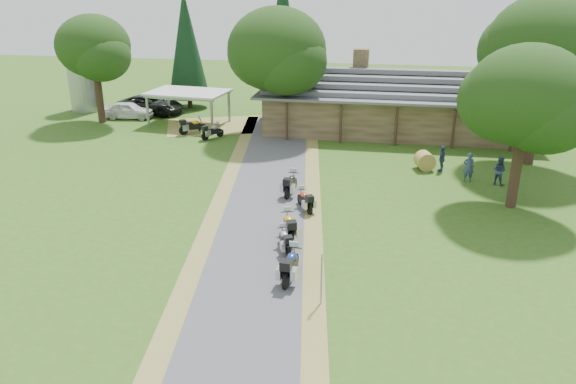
% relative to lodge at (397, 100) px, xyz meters
% --- Properties ---
extents(ground, '(120.00, 120.00, 0.00)m').
position_rel_lodge_xyz_m(ground, '(-6.00, -24.00, -2.45)').
color(ground, '#2E5A19').
rests_on(ground, ground).
extents(driveway, '(51.95, 51.95, 0.00)m').
position_rel_lodge_xyz_m(driveway, '(-6.50, -20.00, -2.45)').
color(driveway, '#49494C').
rests_on(driveway, ground).
extents(lodge, '(21.40, 9.40, 4.90)m').
position_rel_lodge_xyz_m(lodge, '(0.00, 0.00, 0.00)').
color(lodge, brown).
rests_on(lodge, ground).
extents(silo, '(3.00, 3.00, 5.92)m').
position_rel_lodge_xyz_m(silo, '(-27.88, 2.45, 0.51)').
color(silo, gray).
rests_on(silo, ground).
extents(carport, '(6.73, 4.88, 2.73)m').
position_rel_lodge_xyz_m(carport, '(-16.89, -0.94, -1.09)').
color(carport, silver).
rests_on(carport, ground).
extents(car_white_sedan, '(2.82, 5.65, 1.82)m').
position_rel_lodge_xyz_m(car_white_sedan, '(-22.72, -0.02, -1.54)').
color(car_white_sedan, white).
rests_on(car_white_sedan, ground).
extents(car_dark_suv, '(3.48, 6.69, 2.45)m').
position_rel_lodge_xyz_m(car_dark_suv, '(-21.51, 1.99, -1.22)').
color(car_dark_suv, black).
rests_on(car_dark_suv, ground).
extents(motorcycle_row_a, '(0.80, 2.08, 1.39)m').
position_rel_lodge_xyz_m(motorcycle_row_a, '(-4.21, -24.75, -1.75)').
color(motorcycle_row_a, navy).
rests_on(motorcycle_row_a, ground).
extents(motorcycle_row_b, '(1.16, 1.75, 1.14)m').
position_rel_lodge_xyz_m(motorcycle_row_b, '(-4.88, -22.32, -1.88)').
color(motorcycle_row_b, '#B0B1B8').
rests_on(motorcycle_row_b, ground).
extents(motorcycle_row_c, '(1.25, 2.08, 1.35)m').
position_rel_lodge_xyz_m(motorcycle_row_c, '(-4.93, -21.00, -1.77)').
color(motorcycle_row_c, orange).
rests_on(motorcycle_row_c, ground).
extents(motorcycle_row_d, '(1.34, 1.77, 1.17)m').
position_rel_lodge_xyz_m(motorcycle_row_d, '(-4.71, -17.46, -1.86)').
color(motorcycle_row_d, red).
rests_on(motorcycle_row_d, ground).
extents(motorcycle_row_e, '(0.82, 2.02, 1.35)m').
position_rel_lodge_xyz_m(motorcycle_row_e, '(-5.82, -15.36, -1.78)').
color(motorcycle_row_e, black).
rests_on(motorcycle_row_e, ground).
extents(motorcycle_carport_a, '(1.97, 1.75, 1.37)m').
position_rel_lodge_xyz_m(motorcycle_carport_a, '(-15.58, -3.88, -1.77)').
color(motorcycle_carport_a, '#EBBF04').
rests_on(motorcycle_carport_a, ground).
extents(motorcycle_carport_b, '(1.53, 1.81, 1.24)m').
position_rel_lodge_xyz_m(motorcycle_carport_b, '(-13.65, -4.96, -1.83)').
color(motorcycle_carport_b, slate).
rests_on(motorcycle_carport_b, ground).
extents(person_a, '(0.61, 0.44, 2.10)m').
position_rel_lodge_xyz_m(person_a, '(4.28, -11.40, -1.40)').
color(person_a, navy).
rests_on(person_a, ground).
extents(person_b, '(0.70, 0.66, 2.01)m').
position_rel_lodge_xyz_m(person_b, '(5.99, -11.66, -1.44)').
color(person_b, navy).
rests_on(person_b, ground).
extents(person_c, '(0.56, 0.65, 1.94)m').
position_rel_lodge_xyz_m(person_c, '(2.86, -9.79, -1.48)').
color(person_c, navy).
rests_on(person_c, ground).
extents(hay_bale, '(1.39, 1.32, 1.16)m').
position_rel_lodge_xyz_m(hay_bale, '(1.84, -9.60, -1.87)').
color(hay_bale, olive).
rests_on(hay_bale, ground).
extents(sign_post, '(0.38, 0.06, 2.11)m').
position_rel_lodge_xyz_m(sign_post, '(-2.76, -26.43, -1.40)').
color(sign_post, gray).
rests_on(sign_post, ground).
extents(oak_lodge_left, '(7.30, 7.30, 10.50)m').
position_rel_lodge_xyz_m(oak_lodge_left, '(-8.99, -3.14, 2.80)').
color(oak_lodge_left, '#173710').
rests_on(oak_lodge_left, ground).
extents(oak_lodge_right, '(7.27, 7.27, 12.32)m').
position_rel_lodge_xyz_m(oak_lodge_right, '(8.64, -7.17, 3.71)').
color(oak_lodge_right, '#173710').
rests_on(oak_lodge_right, ground).
extents(oak_driveway, '(6.08, 6.08, 9.66)m').
position_rel_lodge_xyz_m(oak_driveway, '(6.12, -15.10, 2.38)').
color(oak_driveway, '#173710').
rests_on(oak_driveway, ground).
extents(oak_silo, '(5.93, 5.93, 10.14)m').
position_rel_lodge_xyz_m(oak_silo, '(-24.36, -1.70, 2.62)').
color(oak_silo, '#173710').
rests_on(oak_silo, ground).
extents(cedar_near, '(3.64, 3.64, 12.71)m').
position_rel_lodge_xyz_m(cedar_near, '(-9.54, 2.27, 3.91)').
color(cedar_near, black).
rests_on(cedar_near, ground).
extents(cedar_far, '(3.75, 3.75, 10.59)m').
position_rel_lodge_xyz_m(cedar_far, '(-18.96, 5.09, 2.84)').
color(cedar_far, black).
rests_on(cedar_far, ground).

